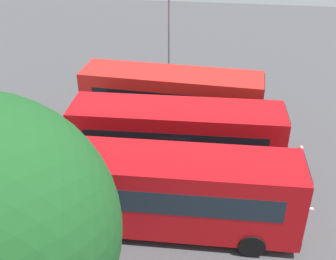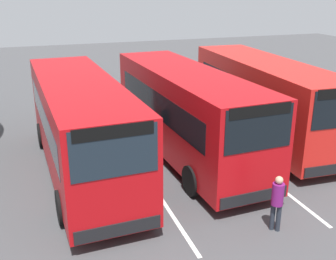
{
  "view_description": "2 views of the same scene",
  "coord_description": "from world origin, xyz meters",
  "px_view_note": "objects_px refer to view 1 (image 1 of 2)",
  "views": [
    {
      "loc": [
        2.42,
        -16.44,
        11.95
      ],
      "look_at": [
        0.03,
        0.2,
        2.03
      ],
      "focal_mm": 44.8,
      "sensor_mm": 36.0,
      "label": 1
    },
    {
      "loc": [
        14.22,
        -5.58,
        6.31
      ],
      "look_at": [
        1.34,
        -1.02,
        1.44
      ],
      "focal_mm": 43.59,
      "sensor_mm": 36.0,
      "label": 2
    }
  ],
  "objects_px": {
    "bus_center_right": "(172,98)",
    "street_lamp": "(169,16)",
    "bus_center_left": "(177,136)",
    "pedestrian": "(299,158)",
    "bus_far_left": "(172,191)"
  },
  "relations": [
    {
      "from": "bus_center_left",
      "to": "pedestrian",
      "type": "relative_size",
      "value": 6.06
    },
    {
      "from": "bus_center_right",
      "to": "street_lamp",
      "type": "height_order",
      "value": "street_lamp"
    },
    {
      "from": "bus_center_right",
      "to": "street_lamp",
      "type": "distance_m",
      "value": 5.67
    },
    {
      "from": "bus_center_left",
      "to": "pedestrian",
      "type": "height_order",
      "value": "bus_center_left"
    },
    {
      "from": "bus_center_right",
      "to": "bus_far_left",
      "type": "bearing_deg",
      "value": -79.15
    },
    {
      "from": "bus_center_left",
      "to": "pedestrian",
      "type": "bearing_deg",
      "value": 1.22
    },
    {
      "from": "bus_far_left",
      "to": "bus_center_right",
      "type": "bearing_deg",
      "value": 96.02
    },
    {
      "from": "bus_far_left",
      "to": "bus_center_right",
      "type": "distance_m",
      "value": 7.98
    },
    {
      "from": "street_lamp",
      "to": "bus_center_right",
      "type": "bearing_deg",
      "value": 2.52
    },
    {
      "from": "pedestrian",
      "to": "street_lamp",
      "type": "distance_m",
      "value": 11.66
    },
    {
      "from": "bus_center_left",
      "to": "bus_center_right",
      "type": "relative_size",
      "value": 1.0
    },
    {
      "from": "bus_center_right",
      "to": "pedestrian",
      "type": "bearing_deg",
      "value": -25.86
    },
    {
      "from": "bus_center_right",
      "to": "pedestrian",
      "type": "distance_m",
      "value": 7.42
    },
    {
      "from": "bus_center_left",
      "to": "pedestrian",
      "type": "distance_m",
      "value": 5.75
    },
    {
      "from": "pedestrian",
      "to": "bus_center_right",
      "type": "bearing_deg",
      "value": 14.39
    }
  ]
}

